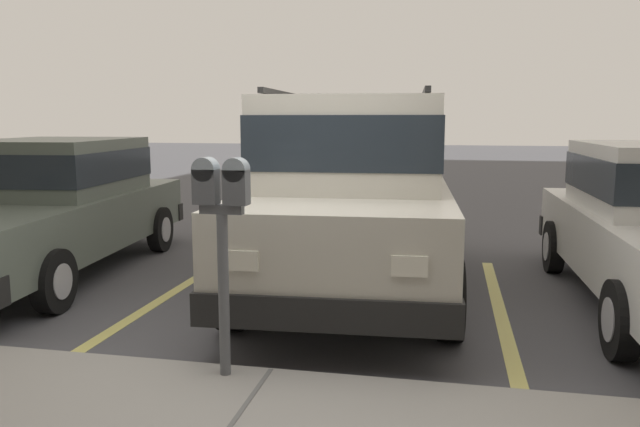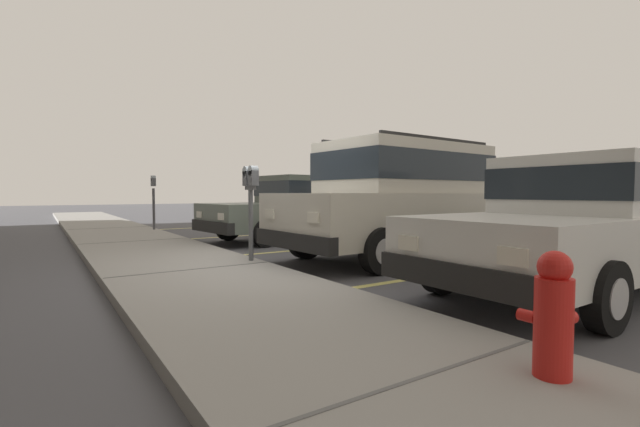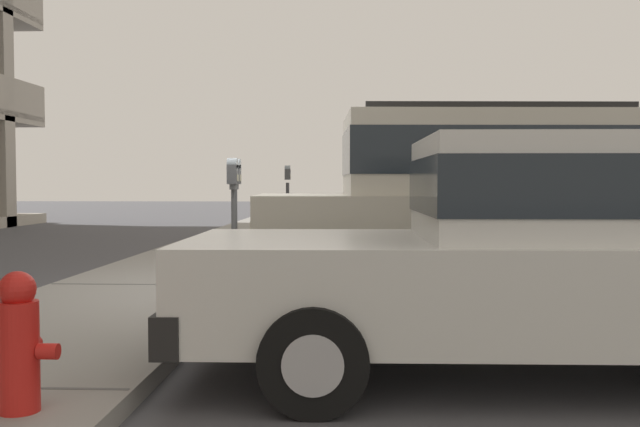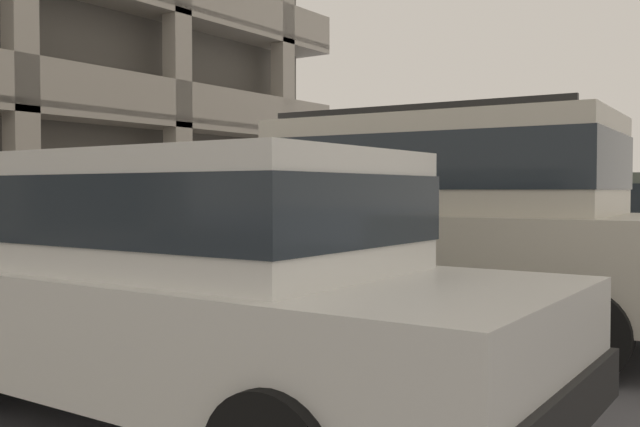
# 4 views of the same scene
# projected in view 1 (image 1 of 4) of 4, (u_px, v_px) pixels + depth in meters

# --- Properties ---
(ground_plane) EXTENTS (80.00, 80.00, 0.10)m
(ground_plane) POSITION_uv_depth(u_px,v_px,m) (280.00, 380.00, 4.39)
(ground_plane) COLOR #4C4C51
(parking_stall_lines) EXTENTS (13.14, 4.80, 0.01)m
(parking_stall_lines) POSITION_uv_depth(u_px,v_px,m) (156.00, 303.00, 6.06)
(parking_stall_lines) COLOR #DBD16B
(parking_stall_lines) RESTS_ON ground_plane
(silver_suv) EXTENTS (2.21, 4.88, 2.03)m
(silver_suv) POSITION_uv_depth(u_px,v_px,m) (356.00, 185.00, 6.47)
(silver_suv) COLOR beige
(silver_suv) RESTS_ON ground_plane
(dark_hatchback) EXTENTS (2.17, 4.63, 1.54)m
(dark_hatchback) POSITION_uv_depth(u_px,v_px,m) (50.00, 202.00, 7.16)
(dark_hatchback) COLOR #5B665B
(dark_hatchback) RESTS_ON ground_plane
(parking_meter_near) EXTENTS (0.35, 0.12, 1.41)m
(parking_meter_near) POSITION_uv_depth(u_px,v_px,m) (222.00, 215.00, 3.92)
(parking_meter_near) COLOR #595B60
(parking_meter_near) RESTS_ON sidewalk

